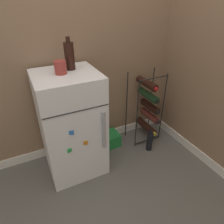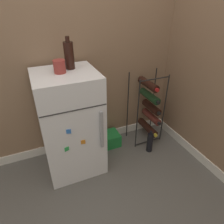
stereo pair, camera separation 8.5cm
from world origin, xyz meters
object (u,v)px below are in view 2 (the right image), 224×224
at_px(mini_fridge, 71,124).
at_px(fridge_top_cup, 59,67).
at_px(wine_rack, 149,108).
at_px(fridge_top_bottle, 69,55).
at_px(soda_box, 107,140).
at_px(loose_bottle_floor, 150,142).

relative_size(mini_fridge, fridge_top_cup, 9.61).
height_order(wine_rack, fridge_top_bottle, fridge_top_bottle).
distance_m(wine_rack, fridge_top_bottle, 1.05).
bearing_deg(soda_box, fridge_top_bottle, -169.19).
xyz_separation_m(soda_box, loose_bottle_floor, (0.38, -0.27, 0.04)).
relative_size(mini_fridge, wine_rack, 1.19).
height_order(mini_fridge, fridge_top_bottle, fridge_top_bottle).
bearing_deg(soda_box, wine_rack, -5.64).
distance_m(soda_box, fridge_top_bottle, 1.04).
bearing_deg(fridge_top_cup, soda_box, 17.00).
xyz_separation_m(fridge_top_cup, fridge_top_bottle, (0.09, 0.07, 0.06)).
distance_m(soda_box, fridge_top_cup, 1.03).
distance_m(mini_fridge, wine_rack, 0.89).
xyz_separation_m(mini_fridge, loose_bottle_floor, (0.78, -0.13, -0.36)).
bearing_deg(mini_fridge, wine_rack, 5.81).
xyz_separation_m(wine_rack, loose_bottle_floor, (-0.10, -0.22, -0.29)).
bearing_deg(fridge_top_bottle, mini_fridge, -132.07).
bearing_deg(wine_rack, fridge_top_cup, -174.72).
distance_m(mini_fridge, fridge_top_bottle, 0.59).
bearing_deg(fridge_top_cup, mini_fridge, -10.93).
distance_m(mini_fridge, loose_bottle_floor, 0.87).
distance_m(wine_rack, fridge_top_cup, 1.09).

